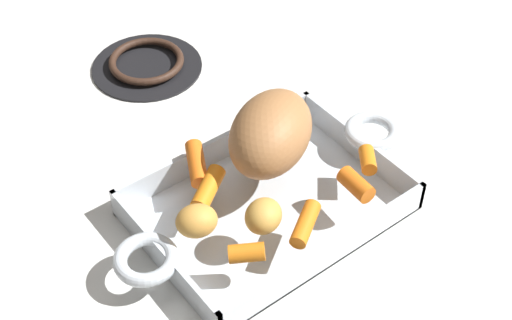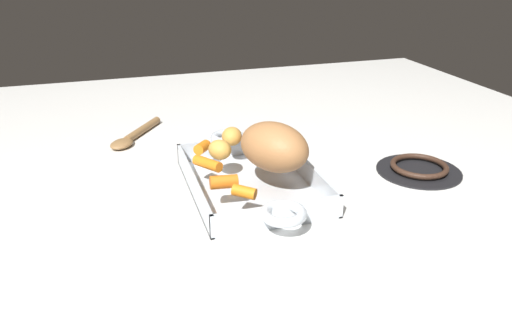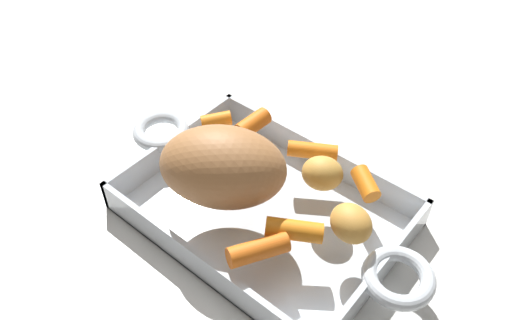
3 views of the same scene
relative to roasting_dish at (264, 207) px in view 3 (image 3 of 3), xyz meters
The scene contains 11 objects.
ground_plane 0.02m from the roasting_dish, ahead, with size 1.91×1.91×0.00m, color silver.
roasting_dish is the anchor object (origin of this frame).
pork_roast 0.09m from the roasting_dish, 49.15° to the left, with size 0.14×0.10×0.09m, color #A97041.
baby_carrot_southwest 0.13m from the roasting_dish, 140.30° to the right, with size 0.02×0.02×0.04m, color orange.
baby_carrot_short 0.09m from the roasting_dish, 154.25° to the left, with size 0.02×0.02×0.06m, color orange.
baby_carrot_southeast 0.12m from the roasting_dish, 42.79° to the right, with size 0.02×0.02×0.05m, color orange.
baby_carrot_center_right 0.14m from the roasting_dish, 21.83° to the right, with size 0.02×0.02×0.04m, color orange.
baby_carrot_northwest 0.09m from the roasting_dish, 97.10° to the right, with size 0.02×0.02×0.06m, color orange.
baby_carrot_center_left 0.10m from the roasting_dish, 125.52° to the left, with size 0.02×0.02×0.07m, color orange.
potato_golden_large 0.09m from the roasting_dish, 133.49° to the right, with size 0.04×0.05×0.04m, color gold.
potato_golden_small 0.12m from the roasting_dish, behind, with size 0.04×0.05×0.04m, color gold.
Camera 3 is at (-0.26, 0.32, 0.50)m, focal length 36.32 mm.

